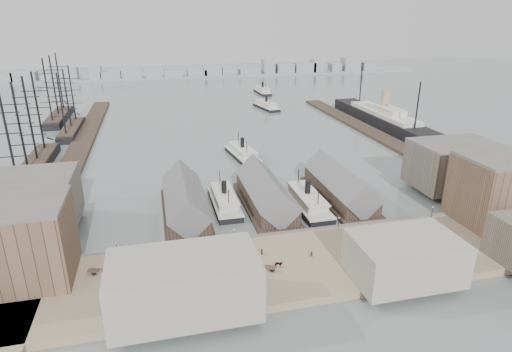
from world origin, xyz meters
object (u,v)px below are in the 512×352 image
object	(u,v)px
tram	(480,217)
ferry_docked_west	(224,200)
horse_cart_center	(276,265)
horse_cart_right	(399,253)
horse_cart_left	(101,270)
ocean_steamer	(384,119)

from	to	relation	value
tram	ferry_docked_west	bearing A→B (deg)	146.77
horse_cart_center	horse_cart_right	bearing A→B (deg)	-69.28
ferry_docked_west	horse_cart_left	bearing A→B (deg)	-135.98
horse_cart_right	ferry_docked_west	bearing A→B (deg)	22.07
ferry_docked_west	horse_cart_left	xyz separation A→B (m)	(-35.26, -34.08, 0.58)
ocean_steamer	ferry_docked_west	bearing A→B (deg)	-140.97
ocean_steamer	horse_cart_right	bearing A→B (deg)	-117.69
horse_cart_right	horse_cart_center	bearing A→B (deg)	68.58
ferry_docked_west	tram	bearing A→B (deg)	-25.60
ocean_steamer	horse_cart_left	world-z (taller)	ocean_steamer
ferry_docked_west	horse_cart_center	world-z (taller)	ferry_docked_west
ferry_docked_west	horse_cart_left	size ratio (longest dim) A/B	5.53
tram	horse_cart_right	size ratio (longest dim) A/B	2.32
ocean_steamer	horse_cart_right	size ratio (longest dim) A/B	21.50
horse_cart_left	horse_cart_right	bearing A→B (deg)	-85.96
horse_cart_right	ocean_steamer	bearing A→B (deg)	-45.85
ferry_docked_west	ocean_steamer	bearing A→B (deg)	39.03
horse_cart_left	horse_cart_right	distance (m)	73.18
tram	horse_cart_center	bearing A→B (deg)	-179.83
ocean_steamer	horse_cart_left	xyz separation A→B (m)	(-140.26, -119.20, -1.62)
ferry_docked_west	horse_cart_center	bearing A→B (deg)	-82.72
tram	horse_cart_right	world-z (taller)	tram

